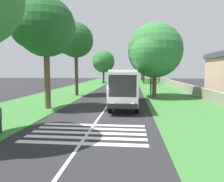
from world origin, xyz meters
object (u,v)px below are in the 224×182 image
object	(u,v)px
roadside_tree_left_2	(45,29)
roadside_tree_right_2	(143,63)
coach_bus	(125,85)
trailing_car_0	(112,85)
trailing_car_1	(128,83)
utility_pole	(151,65)
roadside_tree_left_0	(103,62)
roadside_tree_right_1	(154,52)
roadside_tree_left_3	(75,42)
roadside_tree_right_0	(141,62)
roadside_tree_right_3	(143,59)
trailing_minibus_0	(129,78)

from	to	relation	value
roadside_tree_left_2	roadside_tree_right_2	size ratio (longest dim) A/B	1.24
coach_bus	roadside_tree_left_2	distance (m)	9.49
trailing_car_0	trailing_car_1	xyz separation A→B (m)	(7.28, -3.13, 0.00)
trailing_car_1	roadside_tree_right_2	bearing A→B (deg)	-22.35
roadside_tree_left_2	utility_pole	bearing A→B (deg)	-40.59
roadside_tree_left_0	roadside_tree_right_2	world-z (taller)	roadside_tree_left_0
roadside_tree_right_1	roadside_tree_left_3	bearing A→B (deg)	85.37
roadside_tree_right_0	roadside_tree_left_0	bearing A→B (deg)	148.33
utility_pole	roadside_tree_right_3	bearing A→B (deg)	-0.95
trailing_car_1	roadside_tree_right_1	distance (m)	22.09
trailing_car_1	roadside_tree_left_0	xyz separation A→B (m)	(10.36, 7.45, 5.31)
coach_bus	roadside_tree_left_2	size ratio (longest dim) A/B	1.08
coach_bus	trailing_minibus_0	distance (m)	38.49
coach_bus	roadside_tree_right_1	world-z (taller)	roadside_tree_right_1
trailing_car_1	trailing_minibus_0	world-z (taller)	trailing_minibus_0
trailing_minibus_0	roadside_tree_right_3	world-z (taller)	roadside_tree_right_3
roadside_tree_left_2	roadside_tree_right_1	distance (m)	14.62
utility_pole	roadside_tree_left_3	bearing A→B (deg)	101.79
roadside_tree_right_2	utility_pole	size ratio (longest dim) A/B	0.96
trailing_car_1	roadside_tree_right_3	world-z (taller)	roadside_tree_right_3
trailing_car_0	roadside_tree_left_3	xyz separation A→B (m)	(-12.90, 4.13, 7.07)
roadside_tree_right_3	roadside_tree_left_3	bearing A→B (deg)	163.41
utility_pole	roadside_tree_right_2	bearing A→B (deg)	-0.51
trailing_car_0	trailing_minibus_0	world-z (taller)	trailing_minibus_0
roadside_tree_left_3	roadside_tree_right_0	size ratio (longest dim) A/B	0.99
utility_pole	trailing_car_1	bearing A→B (deg)	11.75
trailing_minibus_0	utility_pole	size ratio (longest dim) A/B	0.69
roadside_tree_left_0	roadside_tree_right_2	distance (m)	11.44
roadside_tree_left_0	roadside_tree_right_1	bearing A→B (deg)	-160.40
coach_bus	roadside_tree_left_0	world-z (taller)	roadside_tree_left_0
trailing_car_0	trailing_minibus_0	xyz separation A→B (m)	(17.74, -3.01, 0.88)
roadside_tree_left_0	roadside_tree_right_1	distance (m)	33.37
trailing_minibus_0	roadside_tree_right_2	bearing A→B (deg)	-101.27
roadside_tree_left_3	roadside_tree_right_3	size ratio (longest dim) A/B	1.05
roadside_tree_right_1	roadside_tree_right_3	size ratio (longest dim) A/B	1.01
roadside_tree_left_2	utility_pole	distance (m)	17.07
trailing_minibus_0	utility_pole	distance (m)	28.76
trailing_minibus_0	roadside_tree_right_0	size ratio (longest dim) A/B	0.58
trailing_car_1	trailing_minibus_0	bearing A→B (deg)	0.61
roadside_tree_right_1	roadside_tree_right_2	distance (m)	30.72
roadside_tree_left_2	roadside_tree_right_1	world-z (taller)	roadside_tree_left_2
roadside_tree_left_3	roadside_tree_right_2	distance (m)	31.94
trailing_minibus_0	roadside_tree_left_0	size ratio (longest dim) A/B	0.65
roadside_tree_left_2	roadside_tree_right_2	world-z (taller)	roadside_tree_left_2
coach_bus	utility_pole	world-z (taller)	utility_pole
roadside_tree_left_2	roadside_tree_right_3	world-z (taller)	roadside_tree_left_2
trailing_car_0	trailing_car_1	size ratio (longest dim) A/B	1.00
roadside_tree_left_2	roadside_tree_left_0	bearing A→B (deg)	0.33
roadside_tree_right_0	roadside_tree_right_1	distance (m)	50.42
coach_bus	roadside_tree_left_0	xyz separation A→B (m)	(38.39, 7.62, 3.83)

